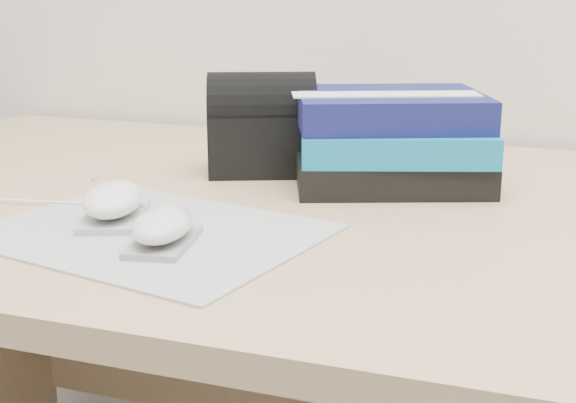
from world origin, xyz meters
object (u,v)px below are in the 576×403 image
(mouse_front, at_px, (163,228))
(book_stack, at_px, (391,139))
(desk, at_px, (391,367))
(mouse_rear, at_px, (113,202))
(pouch, at_px, (262,124))

(mouse_front, bearing_deg, book_stack, 64.71)
(desk, relative_size, book_stack, 5.57)
(mouse_front, bearing_deg, mouse_rear, 147.47)
(mouse_rear, relative_size, pouch, 0.75)
(pouch, bearing_deg, mouse_front, -85.96)
(book_stack, distance_m, pouch, 0.18)
(desk, height_order, pouch, pouch)
(desk, xyz_separation_m, book_stack, (-0.02, 0.04, 0.29))
(mouse_rear, height_order, pouch, pouch)
(book_stack, xyz_separation_m, pouch, (-0.18, 0.00, 0.01))
(mouse_rear, xyz_separation_m, mouse_front, (0.09, -0.06, -0.00))
(mouse_front, distance_m, pouch, 0.33)
(desk, bearing_deg, mouse_rear, -139.84)
(book_stack, bearing_deg, mouse_front, -115.29)
(desk, distance_m, pouch, 0.36)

